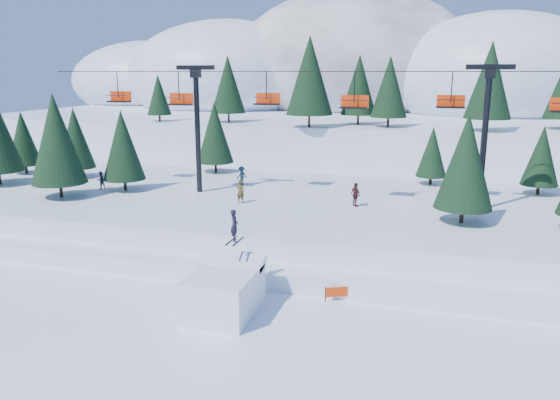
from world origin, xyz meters
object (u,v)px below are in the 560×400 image
(jump_kicker, at_px, (224,291))
(banner_far, at_px, (405,285))
(banner_near, at_px, (350,291))
(chairlift, at_px, (325,112))

(jump_kicker, bearing_deg, banner_far, 30.45)
(banner_far, bearing_deg, banner_near, -147.44)
(chairlift, height_order, banner_near, chairlift)
(jump_kicker, distance_m, banner_far, 10.34)
(jump_kicker, distance_m, chairlift, 18.37)
(banner_near, bearing_deg, jump_kicker, -150.57)
(banner_near, xyz_separation_m, banner_far, (2.82, 1.80, 0.00))
(jump_kicker, xyz_separation_m, banner_near, (6.08, 3.43, -0.70))
(jump_kicker, bearing_deg, chairlift, 83.83)
(chairlift, relative_size, banner_far, 17.11)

